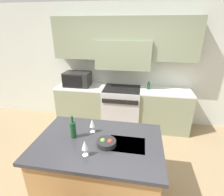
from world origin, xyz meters
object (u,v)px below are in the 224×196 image
fruit_bowl (107,143)px  wine_glass_far (92,123)px  wine_glass_near (85,145)px  range_stove (121,107)px  oil_bottle_on_counter (149,86)px  microwave (77,79)px  wine_bottle (73,129)px

fruit_bowl → wine_glass_far: bearing=134.5°
wine_glass_near → wine_glass_far: 0.46m
range_stove → oil_bottle_on_counter: bearing=6.6°
wine_glass_far → fruit_bowl: size_ratio=0.83×
wine_glass_far → fruit_bowl: 0.36m
microwave → oil_bottle_on_counter: microwave is taller
range_stove → wine_bottle: (-0.40, -1.88, 0.55)m
fruit_bowl → oil_bottle_on_counter: bearing=75.5°
wine_glass_near → oil_bottle_on_counter: bearing=72.1°
range_stove → wine_glass_far: 1.82m
wine_glass_far → oil_bottle_on_counter: size_ratio=1.05×
range_stove → fruit_bowl: size_ratio=4.05×
wine_bottle → wine_glass_near: wine_bottle is taller
range_stove → oil_bottle_on_counter: 0.79m
wine_bottle → wine_glass_far: wine_bottle is taller
fruit_bowl → oil_bottle_on_counter: oil_bottle_on_counter is taller
wine_glass_far → wine_bottle: bearing=-142.8°
fruit_bowl → oil_bottle_on_counter: 2.10m
microwave → oil_bottle_on_counter: 1.62m
microwave → wine_bottle: bearing=-71.4°
wine_glass_near → fruit_bowl: size_ratio=0.83×
microwave → wine_glass_far: bearing=-64.1°
wine_glass_near → wine_bottle: bearing=129.8°
microwave → fruit_bowl: bearing=-61.3°
range_stove → wine_glass_near: size_ratio=4.88×
wine_glass_near → oil_bottle_on_counter: size_ratio=1.05×
microwave → wine_glass_far: size_ratio=3.05×
wine_glass_far → oil_bottle_on_counter: bearing=66.7°
wine_bottle → fruit_bowl: 0.46m
wine_glass_far → oil_bottle_on_counter: 1.95m
range_stove → microwave: bearing=179.0°
microwave → fruit_bowl: size_ratio=2.53×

